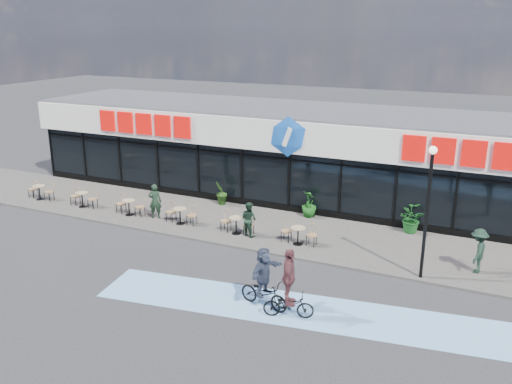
% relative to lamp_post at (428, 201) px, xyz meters
% --- Properties ---
extents(ground, '(120.00, 120.00, 0.00)m').
position_rel_lamp_post_xyz_m(ground, '(-6.91, -2.30, -2.97)').
color(ground, '#28282B').
rests_on(ground, ground).
extents(sidewalk, '(44.00, 5.00, 0.10)m').
position_rel_lamp_post_xyz_m(sidewalk, '(-6.91, 2.20, -2.92)').
color(sidewalk, '#54514B').
rests_on(sidewalk, ground).
extents(bike_lane, '(14.17, 4.13, 0.01)m').
position_rel_lamp_post_xyz_m(bike_lane, '(-2.91, -3.80, -2.96)').
color(bike_lane, '#74A9DC').
rests_on(bike_lane, ground).
extents(building, '(30.60, 6.57, 4.75)m').
position_rel_lamp_post_xyz_m(building, '(-6.91, 7.63, -0.63)').
color(building, black).
rests_on(building, ground).
extents(lamp_post, '(0.28, 0.28, 4.78)m').
position_rel_lamp_post_xyz_m(lamp_post, '(0.00, 0.00, 0.00)').
color(lamp_post, black).
rests_on(lamp_post, sidewalk).
extents(bistro_set_0, '(1.54, 0.62, 0.90)m').
position_rel_lamp_post_xyz_m(bistro_set_0, '(-19.20, 1.07, -2.41)').
color(bistro_set_0, tan).
rests_on(bistro_set_0, sidewalk).
extents(bistro_set_1, '(1.54, 0.62, 0.90)m').
position_rel_lamp_post_xyz_m(bistro_set_1, '(-16.37, 1.07, -2.41)').
color(bistro_set_1, tan).
rests_on(bistro_set_1, sidewalk).
extents(bistro_set_2, '(1.54, 0.62, 0.90)m').
position_rel_lamp_post_xyz_m(bistro_set_2, '(-13.54, 1.07, -2.41)').
color(bistro_set_2, tan).
rests_on(bistro_set_2, sidewalk).
extents(bistro_set_3, '(1.54, 0.62, 0.90)m').
position_rel_lamp_post_xyz_m(bistro_set_3, '(-10.71, 1.07, -2.41)').
color(bistro_set_3, tan).
rests_on(bistro_set_3, sidewalk).
extents(bistro_set_4, '(1.54, 0.62, 0.90)m').
position_rel_lamp_post_xyz_m(bistro_set_4, '(-7.88, 1.07, -2.41)').
color(bistro_set_4, tan).
rests_on(bistro_set_4, sidewalk).
extents(bistro_set_5, '(1.54, 0.62, 0.90)m').
position_rel_lamp_post_xyz_m(bistro_set_5, '(-5.05, 1.07, -2.41)').
color(bistro_set_5, tan).
rests_on(bistro_set_5, sidewalk).
extents(potted_plant_left, '(0.63, 0.74, 1.22)m').
position_rel_lamp_post_xyz_m(potted_plant_left, '(-10.32, 4.16, -2.26)').
color(potted_plant_left, '#224614').
rests_on(potted_plant_left, sidewalk).
extents(potted_plant_mid, '(0.96, 0.96, 1.25)m').
position_rel_lamp_post_xyz_m(potted_plant_mid, '(-5.77, 4.35, -2.24)').
color(potted_plant_mid, '#154814').
rests_on(potted_plant_mid, sidewalk).
extents(potted_plant_right, '(1.45, 1.43, 1.22)m').
position_rel_lamp_post_xyz_m(potted_plant_right, '(-1.15, 4.29, -2.26)').
color(potted_plant_right, '#164F1B').
rests_on(potted_plant_right, sidewalk).
extents(patron_left, '(0.71, 0.60, 1.64)m').
position_rel_lamp_post_xyz_m(patron_left, '(-12.18, 1.18, -2.05)').
color(patron_left, black).
rests_on(patron_left, sidewalk).
extents(patron_right, '(0.87, 0.77, 1.50)m').
position_rel_lamp_post_xyz_m(patron_right, '(-7.28, 1.01, -2.12)').
color(patron_right, black).
rests_on(patron_right, sidewalk).
extents(pedestrian_a, '(0.73, 1.14, 1.66)m').
position_rel_lamp_post_xyz_m(pedestrian_a, '(1.76, 1.28, -2.04)').
color(pedestrian_a, black).
rests_on(pedestrian_a, sidewalk).
extents(cyclist_a, '(1.68, 1.16, 2.29)m').
position_rel_lamp_post_xyz_m(cyclist_a, '(-3.34, -4.40, -2.03)').
color(cyclist_a, black).
rests_on(cyclist_a, ground).
extents(cyclist_c, '(1.88, 1.56, 2.06)m').
position_rel_lamp_post_xyz_m(cyclist_c, '(-4.30, -4.13, -2.09)').
color(cyclist_c, black).
rests_on(cyclist_c, ground).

